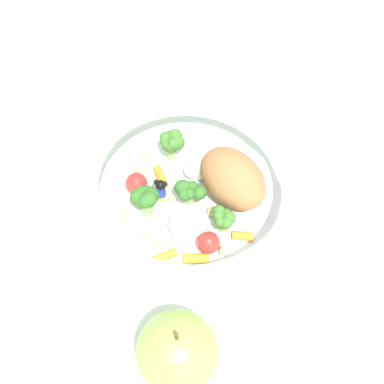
% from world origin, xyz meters
% --- Properties ---
extents(ground_plane, '(2.40, 2.40, 0.00)m').
position_xyz_m(ground_plane, '(0.00, 0.00, 0.00)').
color(ground_plane, silver).
extents(food_container, '(0.23, 0.23, 0.07)m').
position_xyz_m(food_container, '(-0.00, 0.00, 0.03)').
color(food_container, white).
rests_on(food_container, ground_plane).
extents(loose_apple, '(0.08, 0.08, 0.09)m').
position_xyz_m(loose_apple, '(-0.02, -0.19, 0.04)').
color(loose_apple, '#8CB74C').
rests_on(loose_apple, ground_plane).
extents(folded_napkin, '(0.19, 0.20, 0.01)m').
position_xyz_m(folded_napkin, '(0.12, 0.20, 0.00)').
color(folded_napkin, white).
rests_on(folded_napkin, ground_plane).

